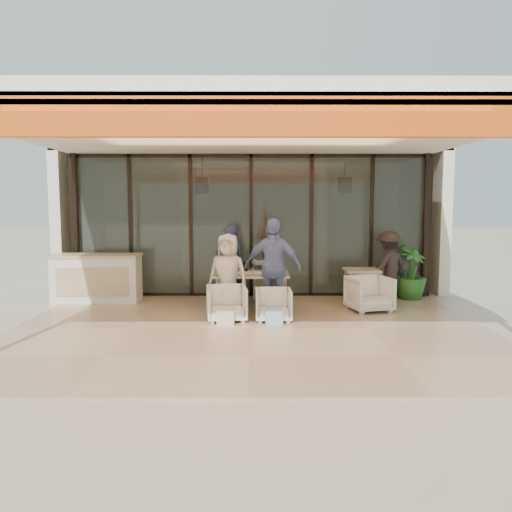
{
  "coord_description": "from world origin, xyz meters",
  "views": [
    {
      "loc": [
        0.06,
        -8.19,
        2.12
      ],
      "look_at": [
        0.1,
        0.9,
        1.15
      ],
      "focal_mm": 35.0,
      "sensor_mm": 36.0,
      "label": 1
    }
  ],
  "objects": [
    {
      "name": "diner_grey",
      "position": [
        0.41,
        2.0,
        0.84
      ],
      "size": [
        0.94,
        0.81,
        1.68
      ],
      "primitive_type": "imported",
      "rotation": [
        0.0,
        0.0,
        3.38
      ],
      "color": "slate",
      "rests_on": "ground"
    },
    {
      "name": "dining_table",
      "position": [
        -0.01,
        1.55,
        0.69
      ],
      "size": [
        1.5,
        0.9,
        0.93
      ],
      "color": "tan",
      "rests_on": "ground"
    },
    {
      "name": "diner_cream",
      "position": [
        -0.43,
        1.1,
        0.78
      ],
      "size": [
        0.86,
        0.67,
        1.55
      ],
      "primitive_type": "imported",
      "rotation": [
        0.0,
        0.0,
        -0.26
      ],
      "color": "beige",
      "rests_on": "ground"
    },
    {
      "name": "tote_bag_blue",
      "position": [
        0.41,
        0.2,
        0.17
      ],
      "size": [
        0.3,
        0.1,
        0.34
      ],
      "primitive_type": "cube",
      "color": "#99BFD8",
      "rests_on": "ground"
    },
    {
      "name": "chair_near_right",
      "position": [
        0.41,
        0.6,
        0.33
      ],
      "size": [
        0.64,
        0.6,
        0.66
      ],
      "primitive_type": "imported",
      "rotation": [
        0.0,
        0.0,
        0.01
      ],
      "color": "white",
      "rests_on": "ground"
    },
    {
      "name": "standing_woman",
      "position": [
        2.95,
        2.39,
        0.76
      ],
      "size": [
        1.13,
        1.04,
        1.53
      ],
      "primitive_type": "imported",
      "rotation": [
        0.0,
        0.0,
        3.76
      ],
      "color": "black",
      "rests_on": "ground"
    },
    {
      "name": "host_counter",
      "position": [
        -3.28,
        2.3,
        0.53
      ],
      "size": [
        1.85,
        0.65,
        1.04
      ],
      "color": "silver",
      "rests_on": "ground"
    },
    {
      "name": "side_table",
      "position": [
        2.32,
        2.13,
        0.64
      ],
      "size": [
        0.7,
        0.7,
        0.74
      ],
      "color": "tan",
      "rests_on": "ground"
    },
    {
      "name": "chair_near_left",
      "position": [
        -0.43,
        0.6,
        0.36
      ],
      "size": [
        0.77,
        0.73,
        0.71
      ],
      "primitive_type": "imported",
      "rotation": [
        0.0,
        0.0,
        0.12
      ],
      "color": "white",
      "rests_on": "ground"
    },
    {
      "name": "terrace_structure",
      "position": [
        0.0,
        -0.26,
        3.25
      ],
      "size": [
        8.0,
        6.0,
        3.4
      ],
      "color": "silver",
      "rests_on": "ground"
    },
    {
      "name": "potted_palm",
      "position": [
        3.5,
        2.62,
        0.6
      ],
      "size": [
        0.95,
        0.95,
        1.2
      ],
      "primitive_type": "imported",
      "rotation": [
        0.0,
        0.0,
        0.69
      ],
      "color": "#1E5919",
      "rests_on": "ground"
    },
    {
      "name": "tote_bag_cream",
      "position": [
        -0.43,
        0.2,
        0.17
      ],
      "size": [
        0.3,
        0.1,
        0.34
      ],
      "primitive_type": "cube",
      "color": "silver",
      "rests_on": "ground"
    },
    {
      "name": "chair_far_left",
      "position": [
        -0.43,
        2.5,
        0.3
      ],
      "size": [
        0.63,
        0.6,
        0.6
      ],
      "primitive_type": "imported",
      "rotation": [
        0.0,
        0.0,
        3.05
      ],
      "color": "white",
      "rests_on": "ground"
    },
    {
      "name": "diner_periwinkle",
      "position": [
        0.41,
        1.1,
        0.92
      ],
      "size": [
        1.15,
        0.67,
        1.84
      ],
      "primitive_type": "imported",
      "rotation": [
        0.0,
        0.0,
        -0.22
      ],
      "color": "#697EAF",
      "rests_on": "ground"
    },
    {
      "name": "diner_navy",
      "position": [
        -0.43,
        2.0,
        0.84
      ],
      "size": [
        0.69,
        0.54,
        1.69
      ],
      "primitive_type": "imported",
      "rotation": [
        0.0,
        0.0,
        3.38
      ],
      "color": "#1A1D3A",
      "rests_on": "ground"
    },
    {
      "name": "interior_block",
      "position": [
        0.01,
        5.31,
        2.23
      ],
      "size": [
        9.05,
        3.62,
        3.52
      ],
      "color": "silver",
      "rests_on": "ground"
    },
    {
      "name": "glass_storefront",
      "position": [
        0.0,
        3.0,
        1.6
      ],
      "size": [
        8.08,
        0.1,
        3.2
      ],
      "color": "#9EADA3",
      "rests_on": "ground"
    },
    {
      "name": "ground",
      "position": [
        0.0,
        0.0,
        0.0
      ],
      "size": [
        70.0,
        70.0,
        0.0
      ],
      "primitive_type": "plane",
      "color": "#C6B293",
      "rests_on": "ground"
    },
    {
      "name": "terrace_floor",
      "position": [
        0.0,
        0.0,
        0.01
      ],
      "size": [
        8.0,
        6.0,
        0.01
      ],
      "primitive_type": "cube",
      "color": "tan",
      "rests_on": "ground"
    },
    {
      "name": "side_chair",
      "position": [
        2.32,
        1.38,
        0.39
      ],
      "size": [
        0.9,
        0.87,
        0.78
      ],
      "primitive_type": "imported",
      "rotation": [
        0.0,
        0.0,
        0.25
      ],
      "color": "white",
      "rests_on": "ground"
    },
    {
      "name": "chair_far_right",
      "position": [
        0.41,
        2.5,
        0.36
      ],
      "size": [
        0.72,
        0.68,
        0.72
      ],
      "primitive_type": "imported",
      "rotation": [
        0.0,
        0.0,
        3.1
      ],
      "color": "white",
      "rests_on": "ground"
    }
  ]
}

